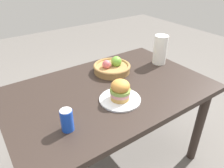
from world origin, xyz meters
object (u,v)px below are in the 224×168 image
Objects in this scene: sandwich at (120,90)px; fruit_basket at (112,67)px; paper_towel_roll at (160,50)px; plate at (120,99)px; soda_can at (67,120)px.

sandwich is 0.39m from fruit_basket.
paper_towel_roll is (0.42, -0.09, 0.08)m from fruit_basket.
fruit_basket is at bearing 167.32° from paper_towel_roll.
plate is 1.09× the size of paper_towel_roll.
plate is at bearing 8.43° from soda_can.
sandwich is 0.55× the size of paper_towel_roll.
soda_can is at bearing -171.57° from sandwich.
fruit_basket is 0.44m from paper_towel_roll.
fruit_basket is at bearing 62.46° from plate.
sandwich reaches higher than plate.
sandwich is 1.05× the size of soda_can.
soda_can reaches higher than fruit_basket.
soda_can is at bearing -162.54° from paper_towel_roll.
fruit_basket is at bearing 62.46° from sandwich.
plate is 0.39m from soda_can.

